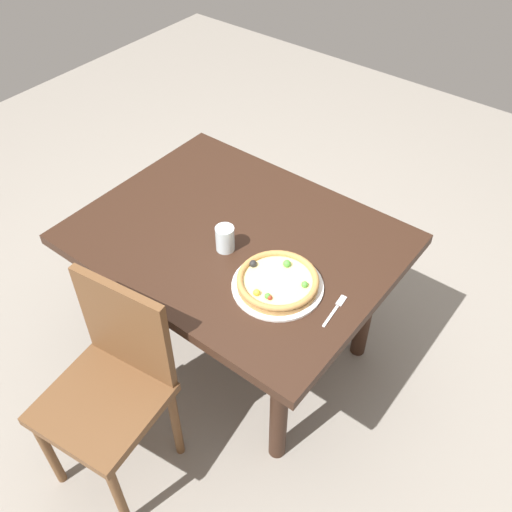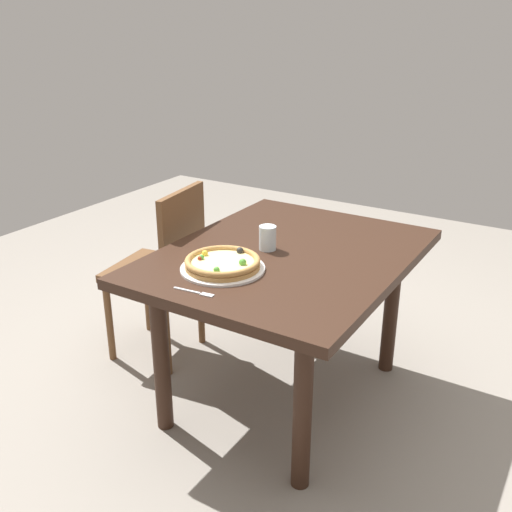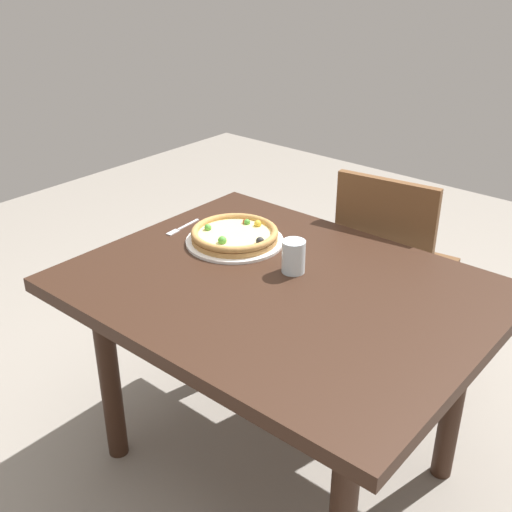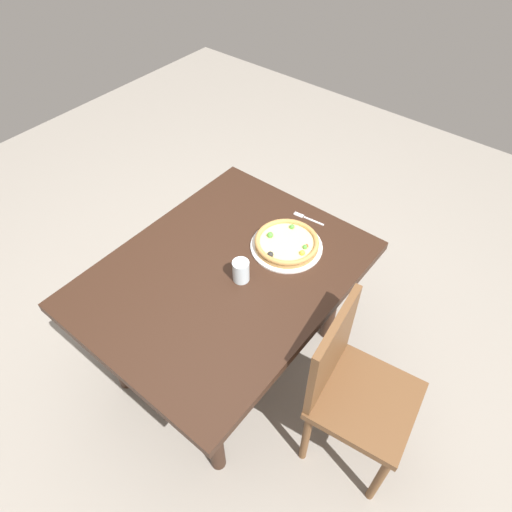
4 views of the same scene
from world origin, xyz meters
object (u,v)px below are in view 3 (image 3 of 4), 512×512
Objects in this scene: dining_table at (280,310)px; drinking_glass at (294,256)px; chair_near at (391,267)px; plate at (235,241)px; fork at (181,228)px; pizza at (235,234)px.

drinking_glass is at bearing -79.41° from dining_table.
plate is (0.31, 0.57, 0.23)m from chair_near.
plate is 2.03× the size of fork.
plate is 3.20× the size of drinking_glass.
dining_table is 11.85× the size of drinking_glass.
fork is at bearing -138.27° from chair_near.
fork is (0.52, -0.08, 0.10)m from dining_table.
plate is at bearing 11.69° from pizza.
chair_near is 0.84m from fork.
plate is 0.23m from fork.
dining_table is at bearing -98.26° from chair_near.
chair_near is at bearing -118.04° from plate.
fork is at bearing 10.44° from pizza.
fork is (0.53, 0.62, 0.22)m from chair_near.
fork is 1.58× the size of drinking_glass.
chair_near reaches higher than drinking_glass.
plate is at bearing -22.96° from dining_table.
dining_table is at bearing 100.59° from drinking_glass.
drinking_glass reaches higher than pizza.
chair_near is at bearing -92.31° from drinking_glass.
drinking_glass is at bearing 84.50° from fork.
plate is (0.30, -0.13, 0.10)m from dining_table.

